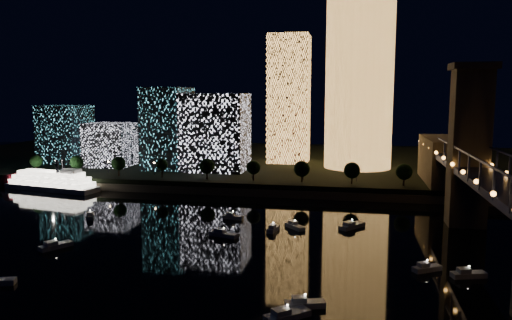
{
  "coord_description": "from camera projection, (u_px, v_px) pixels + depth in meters",
  "views": [
    {
      "loc": [
        29.77,
        -111.55,
        41.07
      ],
      "look_at": [
        -2.54,
        55.0,
        18.15
      ],
      "focal_mm": 35.0,
      "sensor_mm": 36.0,
      "label": 1
    }
  ],
  "objects": [
    {
      "name": "midrise_blocks",
      "position": [
        154.0,
        133.0,
        242.88
      ],
      "size": [
        109.54,
        35.14,
        38.66
      ],
      "color": "white",
      "rests_on": "far_bank"
    },
    {
      "name": "riverboat",
      "position": [
        48.0,
        181.0,
        212.51
      ],
      "size": [
        46.9,
        17.49,
        13.86
      ],
      "color": "silver",
      "rests_on": "ground"
    },
    {
      "name": "tower_rectangular",
      "position": [
        289.0,
        99.0,
        258.72
      ],
      "size": [
        20.6,
        20.6,
        65.55
      ],
      "primitive_type": "cube",
      "color": "#FFAD51",
      "rests_on": "far_bank"
    },
    {
      "name": "far_bank",
      "position": [
        297.0,
        163.0,
        274.97
      ],
      "size": [
        420.0,
        160.0,
        5.0
      ],
      "primitive_type": "cube",
      "color": "black",
      "rests_on": "ground"
    },
    {
      "name": "seawall",
      "position": [
        275.0,
        193.0,
        199.22
      ],
      "size": [
        420.0,
        6.0,
        3.0
      ],
      "primitive_type": "cube",
      "color": "#6B5E4C",
      "rests_on": "ground"
    },
    {
      "name": "ground",
      "position": [
        223.0,
        265.0,
        119.64
      ],
      "size": [
        520.0,
        520.0,
        0.0
      ],
      "primitive_type": "plane",
      "color": "black",
      "rests_on": "ground"
    },
    {
      "name": "motorboats",
      "position": [
        248.0,
        249.0,
        129.8
      ],
      "size": [
        117.06,
        74.29,
        2.78
      ],
      "color": "silver",
      "rests_on": "ground"
    },
    {
      "name": "tower_cylindrical",
      "position": [
        359.0,
        74.0,
        237.27
      ],
      "size": [
        34.0,
        34.0,
        89.5
      ],
      "color": "#FFAD51",
      "rests_on": "far_bank"
    },
    {
      "name": "street_lamps",
      "position": [
        202.0,
        167.0,
        216.3
      ],
      "size": [
        132.7,
        0.7,
        5.65
      ],
      "color": "black",
      "rests_on": "far_bank"
    },
    {
      "name": "esplanade_trees",
      "position": [
        224.0,
        167.0,
        208.13
      ],
      "size": [
        166.02,
        6.56,
        8.78
      ],
      "color": "black",
      "rests_on": "far_bank"
    }
  ]
}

